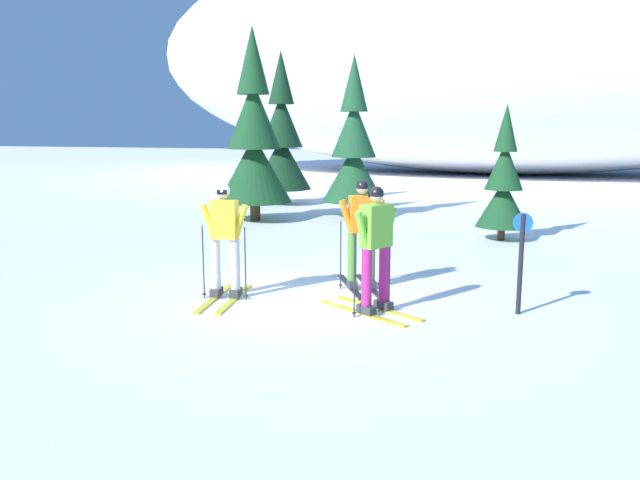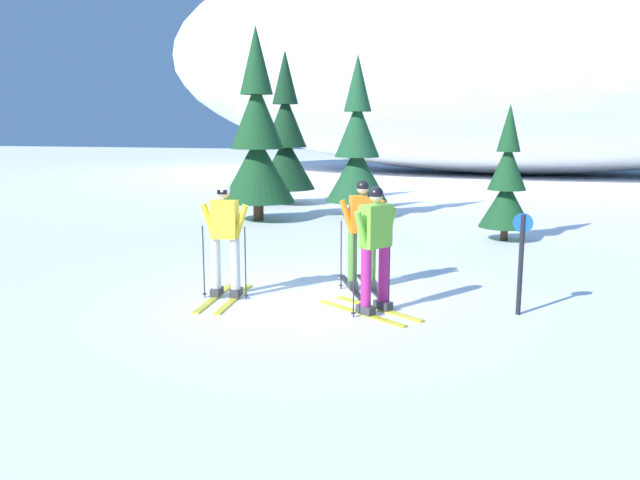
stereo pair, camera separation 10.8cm
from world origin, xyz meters
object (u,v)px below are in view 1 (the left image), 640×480
at_px(pine_tree_far_right, 504,184).
at_px(trail_marker_post, 521,257).
at_px(skier_yellow_jacket, 225,239).
at_px(pine_tree_center_left, 254,141).
at_px(skier_orange_jacket, 362,232).
at_px(pine_tree_far_left, 282,141).
at_px(pine_tree_center_right, 354,150).
at_px(skier_lime_jacket, 376,246).

relative_size(pine_tree_far_right, trail_marker_post, 2.16).
bearing_deg(skier_yellow_jacket, pine_tree_center_left, 107.92).
bearing_deg(skier_orange_jacket, pine_tree_center_left, 123.53).
distance_m(pine_tree_far_left, pine_tree_far_right, 9.10).
bearing_deg(skier_yellow_jacket, trail_marker_post, 4.12).
distance_m(skier_yellow_jacket, pine_tree_center_left, 8.49).
height_order(skier_orange_jacket, pine_tree_center_left, pine_tree_center_left).
xyz_separation_m(skier_yellow_jacket, pine_tree_center_right, (-0.02, 9.41, 1.02)).
xyz_separation_m(skier_yellow_jacket, pine_tree_far_right, (4.22, 6.56, 0.39)).
bearing_deg(pine_tree_center_right, skier_yellow_jacket, -89.87).
bearing_deg(pine_tree_far_right, pine_tree_center_right, 146.18).
bearing_deg(skier_orange_jacket, skier_yellow_jacket, -149.61).
height_order(skier_yellow_jacket, pine_tree_center_left, pine_tree_center_left).
bearing_deg(pine_tree_far_right, skier_lime_jacket, -104.87).
relative_size(skier_lime_jacket, trail_marker_post, 1.25).
bearing_deg(skier_yellow_jacket, skier_lime_jacket, -4.54).
bearing_deg(trail_marker_post, skier_yellow_jacket, -175.88).
relative_size(pine_tree_far_left, pine_tree_center_left, 0.96).
xyz_separation_m(pine_tree_far_left, pine_tree_center_left, (0.51, -3.92, 0.09)).
relative_size(skier_yellow_jacket, pine_tree_far_right, 0.57).
distance_m(pine_tree_center_left, trail_marker_post, 10.49).
height_order(skier_lime_jacket, trail_marker_post, skier_lime_jacket).
height_order(skier_lime_jacket, pine_tree_center_left, pine_tree_center_left).
height_order(pine_tree_center_right, pine_tree_far_right, pine_tree_center_right).
bearing_deg(trail_marker_post, pine_tree_far_left, 123.09).
distance_m(skier_yellow_jacket, skier_orange_jacket, 2.26).
xyz_separation_m(pine_tree_center_left, trail_marker_post, (7.03, -7.66, -1.43)).
bearing_deg(pine_tree_center_left, trail_marker_post, -47.44).
relative_size(pine_tree_center_left, trail_marker_post, 3.65).
bearing_deg(skier_yellow_jacket, pine_tree_center_right, 90.13).
bearing_deg(skier_orange_jacket, trail_marker_post, -18.18).
xyz_separation_m(skier_lime_jacket, pine_tree_center_left, (-5.01, 8.17, 1.27)).
distance_m(pine_tree_far_left, pine_tree_center_right, 3.96).
bearing_deg(pine_tree_far_left, pine_tree_center_right, -39.07).
bearing_deg(pine_tree_center_right, skier_lime_jacket, -75.67).
relative_size(skier_orange_jacket, pine_tree_far_left, 0.35).
distance_m(skier_lime_jacket, pine_tree_far_left, 13.35).
relative_size(pine_tree_center_right, pine_tree_far_right, 1.47).
relative_size(skier_orange_jacket, pine_tree_center_right, 0.39).
xyz_separation_m(skier_lime_jacket, trail_marker_post, (2.02, 0.51, -0.15)).
height_order(skier_yellow_jacket, pine_tree_far_left, pine_tree_far_left).
distance_m(skier_lime_jacket, pine_tree_center_left, 9.67).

